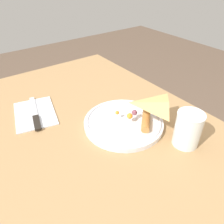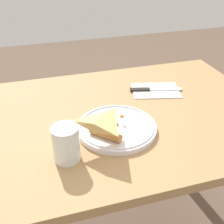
# 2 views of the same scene
# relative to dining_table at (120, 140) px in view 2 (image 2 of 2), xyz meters

# --- Properties ---
(dining_table) EXTENTS (1.05, 0.71, 0.71)m
(dining_table) POSITION_rel_dining_table_xyz_m (0.00, 0.00, 0.00)
(dining_table) COLOR #A87F51
(dining_table) RESTS_ON ground_plane
(plate_pizza) EXTENTS (0.25, 0.25, 0.05)m
(plate_pizza) POSITION_rel_dining_table_xyz_m (-0.04, -0.09, 0.13)
(plate_pizza) COLOR white
(plate_pizza) RESTS_ON dining_table
(milk_glass) EXTENTS (0.07, 0.07, 0.10)m
(milk_glass) POSITION_rel_dining_table_xyz_m (-0.21, -0.17, 0.16)
(milk_glass) COLOR white
(milk_glass) RESTS_ON dining_table
(napkin_folded) EXTENTS (0.20, 0.16, 0.00)m
(napkin_folded) POSITION_rel_dining_table_xyz_m (0.18, 0.12, 0.12)
(napkin_folded) COLOR silver
(napkin_folded) RESTS_ON dining_table
(butter_knife) EXTENTS (0.20, 0.07, 0.01)m
(butter_knife) POSITION_rel_dining_table_xyz_m (0.17, 0.12, 0.12)
(butter_knife) COLOR black
(butter_knife) RESTS_ON napkin_folded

